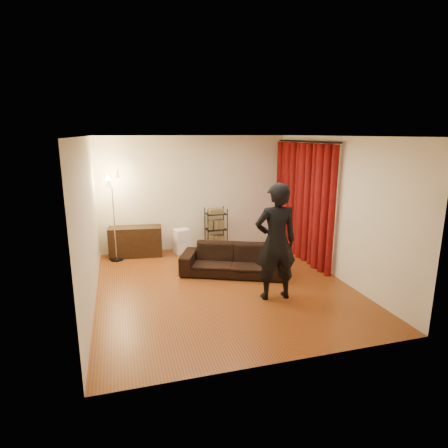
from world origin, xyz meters
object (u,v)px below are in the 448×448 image
object	(u,v)px
storage_boxes	(182,241)
floor_lamp	(114,217)
media_cabinet	(136,241)
person	(276,242)
wire_shelf	(216,229)
sofa	(232,260)

from	to	relation	value
storage_boxes	floor_lamp	bearing A→B (deg)	-176.26
media_cabinet	floor_lamp	xyz separation A→B (m)	(-0.44, -0.18, 0.63)
floor_lamp	person	bearing A→B (deg)	-46.99
media_cabinet	storage_boxes	world-z (taller)	media_cabinet
media_cabinet	person	bearing A→B (deg)	-47.32
floor_lamp	wire_shelf	bearing A→B (deg)	3.08
sofa	wire_shelf	bearing A→B (deg)	110.30
sofa	floor_lamp	distance (m)	2.78
person	media_cabinet	size ratio (longest dim) A/B	1.69
person	media_cabinet	world-z (taller)	person
media_cabinet	wire_shelf	size ratio (longest dim) A/B	1.14
wire_shelf	storage_boxes	bearing A→B (deg)	-176.04
person	wire_shelf	xyz separation A→B (m)	(-0.27, 2.90, -0.48)
sofa	storage_boxes	bearing A→B (deg)	138.08
sofa	person	distance (m)	1.49
storage_boxes	floor_lamp	distance (m)	1.65
storage_boxes	floor_lamp	world-z (taller)	floor_lamp
person	wire_shelf	size ratio (longest dim) A/B	1.93
person	storage_boxes	xyz separation A→B (m)	(-1.10, 2.88, -0.70)
person	wire_shelf	world-z (taller)	person
storage_boxes	wire_shelf	size ratio (longest dim) A/B	0.56
sofa	person	world-z (taller)	person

